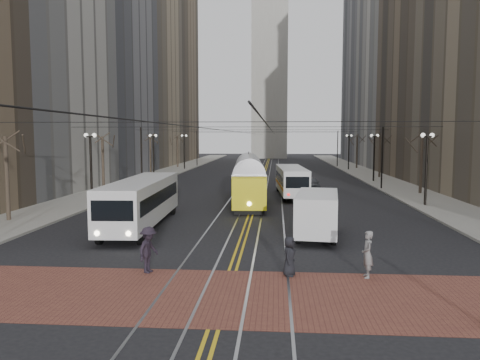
% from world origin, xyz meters
% --- Properties ---
extents(ground, '(260.00, 260.00, 0.00)m').
position_xyz_m(ground, '(0.00, 0.00, 0.00)').
color(ground, black).
rests_on(ground, ground).
extents(sidewalk_left, '(5.00, 140.00, 0.15)m').
position_xyz_m(sidewalk_left, '(-15.00, 45.00, 0.07)').
color(sidewalk_left, gray).
rests_on(sidewalk_left, ground).
extents(sidewalk_right, '(5.00, 140.00, 0.15)m').
position_xyz_m(sidewalk_right, '(15.00, 45.00, 0.07)').
color(sidewalk_right, gray).
rests_on(sidewalk_right, ground).
extents(crosswalk_band, '(25.00, 6.00, 0.01)m').
position_xyz_m(crosswalk_band, '(0.00, -4.00, 0.01)').
color(crosswalk_band, brown).
rests_on(crosswalk_band, ground).
extents(streetcar_rails, '(4.80, 130.00, 0.02)m').
position_xyz_m(streetcar_rails, '(0.00, 45.00, 0.00)').
color(streetcar_rails, gray).
rests_on(streetcar_rails, ground).
extents(centre_lines, '(0.42, 130.00, 0.01)m').
position_xyz_m(centre_lines, '(0.00, 45.00, 0.01)').
color(centre_lines, gold).
rests_on(centre_lines, ground).
extents(building_left_mid, '(16.00, 20.00, 34.00)m').
position_xyz_m(building_left_mid, '(-25.50, 46.00, 17.00)').
color(building_left_mid, slate).
rests_on(building_left_mid, ground).
extents(building_left_midfar, '(20.00, 20.00, 52.00)m').
position_xyz_m(building_left_midfar, '(-27.50, 66.00, 26.00)').
color(building_left_midfar, gray).
rests_on(building_left_midfar, ground).
extents(building_left_far, '(16.00, 20.00, 40.00)m').
position_xyz_m(building_left_far, '(-25.50, 86.00, 20.00)').
color(building_left_far, brown).
rests_on(building_left_far, ground).
extents(building_right_mid, '(16.00, 20.00, 34.00)m').
position_xyz_m(building_right_mid, '(25.50, 46.00, 17.00)').
color(building_right_mid, brown).
rests_on(building_right_mid, ground).
extents(building_right_midfar, '(20.00, 20.00, 52.00)m').
position_xyz_m(building_right_midfar, '(27.50, 66.00, 26.00)').
color(building_right_midfar, '#A5A29B').
rests_on(building_right_midfar, ground).
extents(building_right_far, '(16.00, 20.00, 40.00)m').
position_xyz_m(building_right_far, '(25.50, 86.00, 20.00)').
color(building_right_far, slate).
rests_on(building_right_far, ground).
extents(clock_tower, '(12.00, 12.00, 66.00)m').
position_xyz_m(clock_tower, '(0.00, 102.00, 35.96)').
color(clock_tower, '#B2AFA5').
rests_on(clock_tower, ground).
extents(lamp_posts, '(27.60, 57.20, 5.60)m').
position_xyz_m(lamp_posts, '(-0.00, 28.75, 2.80)').
color(lamp_posts, black).
rests_on(lamp_posts, ground).
extents(street_trees, '(31.68, 53.28, 5.60)m').
position_xyz_m(street_trees, '(0.00, 35.25, 2.80)').
color(street_trees, '#382D23').
rests_on(street_trees, ground).
extents(trolley_wires, '(25.96, 120.00, 6.60)m').
position_xyz_m(trolley_wires, '(0.00, 34.83, 3.77)').
color(trolley_wires, black).
rests_on(trolley_wires, ground).
extents(transit_bus, '(2.95, 11.91, 2.95)m').
position_xyz_m(transit_bus, '(-6.48, 8.03, 1.48)').
color(transit_bus, silver).
rests_on(transit_bus, ground).
extents(streetcar, '(3.32, 13.40, 3.13)m').
position_xyz_m(streetcar, '(-0.50, 19.01, 1.56)').
color(streetcar, yellow).
rests_on(streetcar, ground).
extents(rear_bus, '(2.92, 10.56, 2.72)m').
position_xyz_m(rear_bus, '(3.24, 23.79, 1.36)').
color(rear_bus, silver).
rests_on(rear_bus, ground).
extents(cargo_van, '(2.83, 5.86, 2.50)m').
position_xyz_m(cargo_van, '(4.09, 5.79, 1.25)').
color(cargo_van, silver).
rests_on(cargo_van, ground).
extents(sedan_grey, '(1.92, 4.09, 1.35)m').
position_xyz_m(sedan_grey, '(5.45, 29.22, 0.68)').
color(sedan_grey, '#383A3F').
rests_on(sedan_grey, ground).
extents(sedan_silver, '(1.99, 4.46, 1.42)m').
position_xyz_m(sedan_silver, '(4.00, 31.79, 0.71)').
color(sedan_silver, '#B2B4BB').
rests_on(sedan_silver, ground).
extents(pedestrian_a, '(0.70, 0.89, 1.61)m').
position_xyz_m(pedestrian_a, '(2.36, -1.50, 0.81)').
color(pedestrian_a, black).
rests_on(pedestrian_a, crosswalk_band).
extents(pedestrian_b, '(0.46, 0.69, 1.88)m').
position_xyz_m(pedestrian_b, '(5.45, -1.50, 0.95)').
color(pedestrian_b, slate).
rests_on(pedestrian_b, crosswalk_band).
extents(pedestrian_d, '(1.03, 1.38, 1.91)m').
position_xyz_m(pedestrian_d, '(-3.43, -1.50, 0.97)').
color(pedestrian_d, black).
rests_on(pedestrian_d, crosswalk_band).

